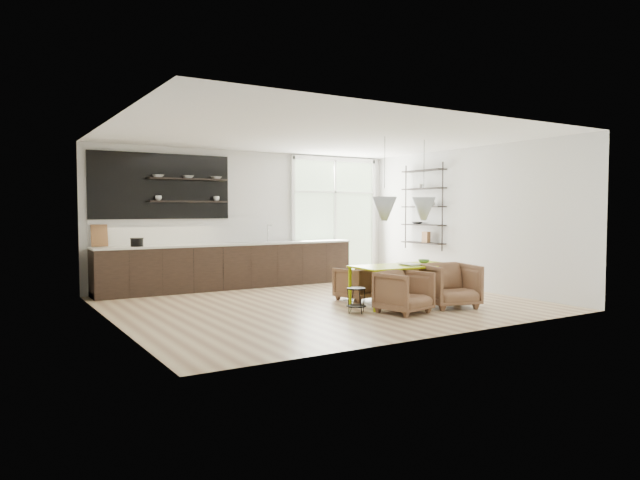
{
  "coord_description": "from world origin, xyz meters",
  "views": [
    {
      "loc": [
        -5.19,
        -8.38,
        1.63
      ],
      "look_at": [
        0.31,
        0.6,
        1.07
      ],
      "focal_mm": 32.0,
      "sensor_mm": 36.0,
      "label": 1
    }
  ],
  "objects": [
    {
      "name": "room",
      "position": [
        0.58,
        1.1,
        1.46
      ],
      "size": [
        7.02,
        6.01,
        2.91
      ],
      "color": "beige",
      "rests_on": "ground"
    },
    {
      "name": "kitchen_run",
      "position": [
        -0.69,
        2.69,
        0.6
      ],
      "size": [
        5.54,
        0.69,
        2.75
      ],
      "color": "black",
      "rests_on": "ground"
    },
    {
      "name": "right_shelving",
      "position": [
        3.36,
        1.17,
        1.65
      ],
      "size": [
        0.26,
        1.22,
        1.9
      ],
      "color": "black",
      "rests_on": "ground"
    },
    {
      "name": "dining_table",
      "position": [
        1.18,
        -0.8,
        0.63
      ],
      "size": [
        1.89,
        0.9,
        0.68
      ],
      "rotation": [
        0.0,
        0.0,
        -0.04
      ],
      "color": "#AECC06",
      "rests_on": "ground"
    },
    {
      "name": "armchair_back_left",
      "position": [
        0.72,
        0.0,
        0.3
      ],
      "size": [
        0.78,
        0.8,
        0.61
      ],
      "primitive_type": "imported",
      "rotation": [
        0.0,
        0.0,
        3.37
      ],
      "color": "brown",
      "rests_on": "ground"
    },
    {
      "name": "armchair_back_right",
      "position": [
        1.67,
        -0.04,
        0.31
      ],
      "size": [
        0.75,
        0.77,
        0.62
      ],
      "primitive_type": "imported",
      "rotation": [
        0.0,
        0.0,
        3.28
      ],
      "color": "brown",
      "rests_on": "ground"
    },
    {
      "name": "armchair_front_left",
      "position": [
        0.6,
        -1.46,
        0.33
      ],
      "size": [
        0.85,
        0.86,
        0.67
      ],
      "primitive_type": "imported",
      "rotation": [
        0.0,
        0.0,
        0.2
      ],
      "color": "brown",
      "rests_on": "ground"
    },
    {
      "name": "armchair_front_right",
      "position": [
        1.61,
        -1.45,
        0.37
      ],
      "size": [
        0.97,
        0.99,
        0.74
      ],
      "primitive_type": "imported",
      "rotation": [
        0.0,
        0.0,
        -0.27
      ],
      "color": "brown",
      "rests_on": "ground"
    },
    {
      "name": "wire_stool",
      "position": [
        -0.04,
        -1.06,
        0.26
      ],
      "size": [
        0.32,
        0.32,
        0.4
      ],
      "rotation": [
        0.0,
        0.0,
        -0.13
      ],
      "color": "black",
      "rests_on": "ground"
    },
    {
      "name": "table_book",
      "position": [
        1.09,
        -0.87,
        0.69
      ],
      "size": [
        0.26,
        0.34,
        0.03
      ],
      "primitive_type": "imported",
      "rotation": [
        0.0,
        0.0,
        -0.03
      ],
      "color": "white",
      "rests_on": "dining_table"
    },
    {
      "name": "table_bowl",
      "position": [
        1.71,
        -0.68,
        0.71
      ],
      "size": [
        0.21,
        0.21,
        0.06
      ],
      "primitive_type": "imported",
      "rotation": [
        0.0,
        0.0,
        -0.03
      ],
      "color": "#59864F",
      "rests_on": "dining_table"
    }
  ]
}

